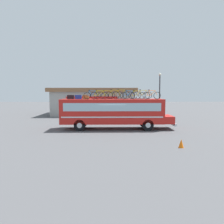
# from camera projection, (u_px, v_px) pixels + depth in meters

# --- Properties ---
(ground_plane) EXTENTS (120.00, 120.00, 0.00)m
(ground_plane) POSITION_uv_depth(u_px,v_px,m) (112.00, 129.00, 20.36)
(ground_plane) COLOR #4C4C4F
(bus) EXTENTS (10.97, 2.44, 2.95)m
(bus) POSITION_uv_depth(u_px,v_px,m) (114.00, 112.00, 20.20)
(bus) COLOR red
(bus) RESTS_ON ground
(luggage_bag_1) EXTENTS (0.64, 0.40, 0.39)m
(luggage_bag_1) POSITION_uv_depth(u_px,v_px,m) (71.00, 97.00, 20.13)
(luggage_bag_1) COLOR black
(luggage_bag_1) RESTS_ON bus
(luggage_bag_2) EXTENTS (0.61, 0.40, 0.39)m
(luggage_bag_2) POSITION_uv_depth(u_px,v_px,m) (78.00, 97.00, 20.03)
(luggage_bag_2) COLOR #193899
(luggage_bag_2) RESTS_ON bus
(luggage_bag_3) EXTENTS (0.56, 0.53, 0.42)m
(luggage_bag_3) POSITION_uv_depth(u_px,v_px,m) (86.00, 97.00, 20.08)
(luggage_bag_3) COLOR olive
(luggage_bag_3) RESTS_ON bus
(rooftop_bicycle_1) EXTENTS (1.64, 0.44, 0.88)m
(rooftop_bicycle_1) POSITION_uv_depth(u_px,v_px,m) (92.00, 95.00, 19.82)
(rooftop_bicycle_1) COLOR black
(rooftop_bicycle_1) RESTS_ON bus
(rooftop_bicycle_2) EXTENTS (1.71, 0.44, 0.89)m
(rooftop_bicycle_2) POSITION_uv_depth(u_px,v_px,m) (99.00, 95.00, 19.65)
(rooftop_bicycle_2) COLOR black
(rooftop_bicycle_2) RESTS_ON bus
(rooftop_bicycle_3) EXTENTS (1.69, 0.44, 0.89)m
(rooftop_bicycle_3) POSITION_uv_depth(u_px,v_px,m) (106.00, 95.00, 20.23)
(rooftop_bicycle_3) COLOR black
(rooftop_bicycle_3) RESTS_ON bus
(rooftop_bicycle_4) EXTENTS (1.75, 0.44, 0.95)m
(rooftop_bicycle_4) POSITION_uv_depth(u_px,v_px,m) (114.00, 95.00, 20.22)
(rooftop_bicycle_4) COLOR black
(rooftop_bicycle_4) RESTS_ON bus
(rooftop_bicycle_5) EXTENTS (1.79, 0.44, 0.97)m
(rooftop_bicycle_5) POSITION_uv_depth(u_px,v_px,m) (121.00, 95.00, 20.18)
(rooftop_bicycle_5) COLOR black
(rooftop_bicycle_5) RESTS_ON bus
(rooftop_bicycle_6) EXTENTS (1.66, 0.44, 0.89)m
(rooftop_bicycle_6) POSITION_uv_depth(u_px,v_px,m) (129.00, 95.00, 19.91)
(rooftop_bicycle_6) COLOR black
(rooftop_bicycle_6) RESTS_ON bus
(rooftop_bicycle_7) EXTENTS (1.66, 0.44, 0.88)m
(rooftop_bicycle_7) POSITION_uv_depth(u_px,v_px,m) (137.00, 95.00, 20.06)
(rooftop_bicycle_7) COLOR black
(rooftop_bicycle_7) RESTS_ON bus
(rooftop_bicycle_8) EXTENTS (1.78, 0.44, 0.93)m
(rooftop_bicycle_8) POSITION_uv_depth(u_px,v_px,m) (143.00, 95.00, 20.37)
(rooftop_bicycle_8) COLOR black
(rooftop_bicycle_8) RESTS_ON bus
(rooftop_bicycle_9) EXTENTS (1.74, 0.44, 0.92)m
(rooftop_bicycle_9) POSITION_uv_depth(u_px,v_px,m) (152.00, 95.00, 19.83)
(rooftop_bicycle_9) COLOR black
(rooftop_bicycle_9) RESTS_ON bus
(roadside_building) EXTENTS (13.42, 8.30, 4.26)m
(roadside_building) POSITION_uv_depth(u_px,v_px,m) (94.00, 101.00, 33.97)
(roadside_building) COLOR #9E9E99
(roadside_building) RESTS_ON ground
(traffic_cone) EXTENTS (0.34, 0.34, 0.56)m
(traffic_cone) POSITION_uv_depth(u_px,v_px,m) (181.00, 143.00, 13.39)
(traffic_cone) COLOR orange
(traffic_cone) RESTS_ON ground
(street_lamp) EXTENTS (0.29, 0.29, 5.86)m
(street_lamp) POSITION_uv_depth(u_px,v_px,m) (160.00, 95.00, 24.50)
(street_lamp) COLOR #38383D
(street_lamp) RESTS_ON ground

